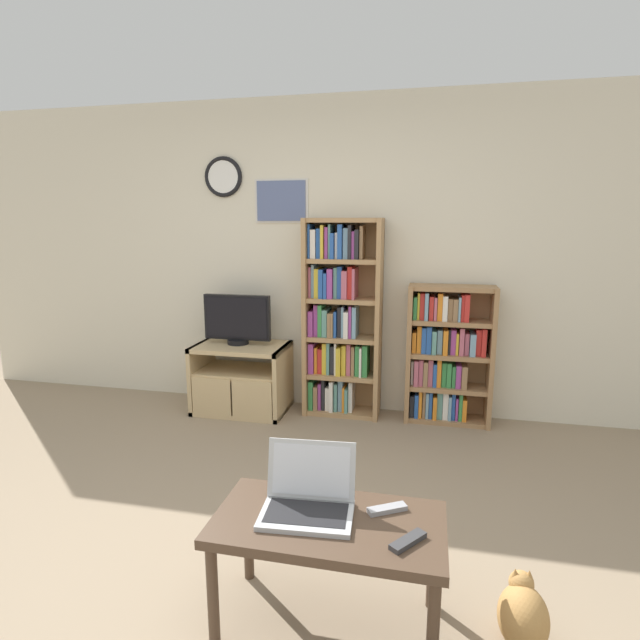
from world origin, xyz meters
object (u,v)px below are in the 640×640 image
at_px(laptop, 309,496).
at_px(cat, 523,615).
at_px(remote_near_laptop, 408,541).
at_px(remote_far_from_laptop, 387,509).
at_px(bookshelf_short, 445,356).
at_px(coffee_table, 328,533).
at_px(television, 237,320).
at_px(tv_stand, 241,378).
at_px(bookshelf_tall, 339,319).

distance_m(laptop, cat, 0.93).
bearing_deg(remote_near_laptop, remote_far_from_laptop, -26.32).
xyz_separation_m(bookshelf_short, coffee_table, (-0.49, -2.28, -0.14)).
bearing_deg(television, cat, -46.68).
distance_m(tv_stand, cat, 2.83).
bearing_deg(remote_far_from_laptop, television, -175.26).
relative_size(tv_stand, remote_near_laptop, 5.05).
bearing_deg(remote_near_laptop, bookshelf_tall, -36.02).
height_order(television, remote_near_laptop, television).
distance_m(tv_stand, remote_near_laptop, 2.67).
xyz_separation_m(television, cat, (1.97, -2.09, -0.67)).
relative_size(tv_stand, coffee_table, 0.86).
relative_size(television, remote_far_from_laptop, 3.59).
distance_m(remote_far_from_laptop, cat, 0.64).
xyz_separation_m(tv_stand, coffee_table, (1.19, -2.12, 0.12)).
distance_m(television, bookshelf_tall, 0.86).
height_order(tv_stand, coffee_table, tv_stand).
bearing_deg(television, bookshelf_tall, 7.11).
distance_m(coffee_table, remote_far_from_laptop, 0.25).
relative_size(television, cat, 1.26).
relative_size(bookshelf_tall, remote_near_laptop, 10.63).
distance_m(remote_near_laptop, remote_far_from_laptop, 0.21).
relative_size(tv_stand, bookshelf_tall, 0.48).
relative_size(bookshelf_short, remote_near_laptop, 7.26).
bearing_deg(laptop, cat, -2.81).
distance_m(bookshelf_tall, bookshelf_short, 0.90).
bearing_deg(television, coffee_table, -60.42).
height_order(television, laptop, television).
xyz_separation_m(television, coffee_table, (1.23, -2.16, -0.38)).
bearing_deg(cat, coffee_table, -177.14).
distance_m(bookshelf_short, remote_near_laptop, 2.37).
height_order(bookshelf_tall, cat, bookshelf_tall).
bearing_deg(cat, remote_near_laptop, -163.35).
distance_m(tv_stand, laptop, 2.37).
xyz_separation_m(remote_near_laptop, remote_far_from_laptop, (-0.09, 0.19, 0.00)).
relative_size(laptop, cat, 0.83).
xyz_separation_m(bookshelf_tall, cat, (1.12, -2.20, -0.68)).
bearing_deg(bookshelf_tall, television, -172.89).
xyz_separation_m(bookshelf_short, cat, (0.26, -2.21, -0.42)).
height_order(remote_far_from_laptop, cat, remote_far_from_laptop).
height_order(bookshelf_tall, remote_far_from_laptop, bookshelf_tall).
xyz_separation_m(tv_stand, laptop, (1.10, -2.08, 0.24)).
relative_size(bookshelf_short, cat, 2.43).
bearing_deg(bookshelf_tall, remote_far_from_laptop, -74.73).
distance_m(television, remote_near_laptop, 2.74).
relative_size(coffee_table, remote_near_laptop, 5.85).
height_order(laptop, cat, laptop).
height_order(tv_stand, television, television).
bearing_deg(laptop, remote_near_laptop, -22.19).
distance_m(tv_stand, bookshelf_short, 1.71).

